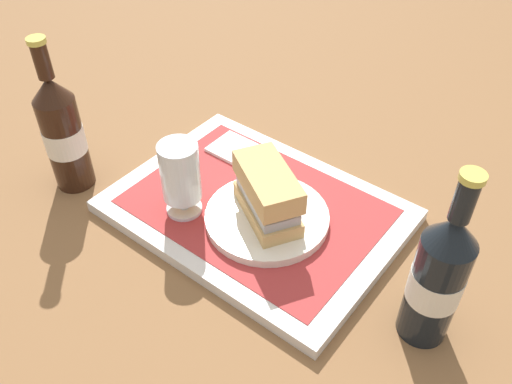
# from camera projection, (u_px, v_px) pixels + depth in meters

# --- Properties ---
(ground_plane) EXTENTS (3.00, 3.00, 0.00)m
(ground_plane) POSITION_uv_depth(u_px,v_px,m) (256.00, 215.00, 0.88)
(ground_plane) COLOR brown
(tray) EXTENTS (0.44, 0.32, 0.02)m
(tray) POSITION_uv_depth(u_px,v_px,m) (256.00, 211.00, 0.87)
(tray) COLOR silver
(tray) RESTS_ON ground_plane
(placemat) EXTENTS (0.38, 0.27, 0.00)m
(placemat) POSITION_uv_depth(u_px,v_px,m) (256.00, 206.00, 0.86)
(placemat) COLOR #9E2D2D
(placemat) RESTS_ON tray
(plate) EXTENTS (0.19, 0.19, 0.01)m
(plate) POSITION_uv_depth(u_px,v_px,m) (267.00, 217.00, 0.83)
(plate) COLOR silver
(plate) RESTS_ON placemat
(sandwich) EXTENTS (0.14, 0.12, 0.08)m
(sandwich) POSITION_uv_depth(u_px,v_px,m) (267.00, 192.00, 0.80)
(sandwich) COLOR tan
(sandwich) RESTS_ON plate
(beer_glass) EXTENTS (0.06, 0.06, 0.12)m
(beer_glass) POSITION_uv_depth(u_px,v_px,m) (181.00, 177.00, 0.81)
(beer_glass) COLOR silver
(beer_glass) RESTS_ON placemat
(napkin_folded) EXTENTS (0.09, 0.07, 0.01)m
(napkin_folded) POSITION_uv_depth(u_px,v_px,m) (236.00, 150.00, 0.97)
(napkin_folded) COLOR white
(napkin_folded) RESTS_ON placemat
(beer_bottle) EXTENTS (0.07, 0.07, 0.27)m
(beer_bottle) POSITION_uv_depth(u_px,v_px,m) (63.00, 132.00, 0.87)
(beer_bottle) COLOR black
(beer_bottle) RESTS_ON ground_plane
(second_bottle) EXTENTS (0.07, 0.07, 0.27)m
(second_bottle) POSITION_uv_depth(u_px,v_px,m) (438.00, 278.00, 0.65)
(second_bottle) COLOR black
(second_bottle) RESTS_ON ground_plane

